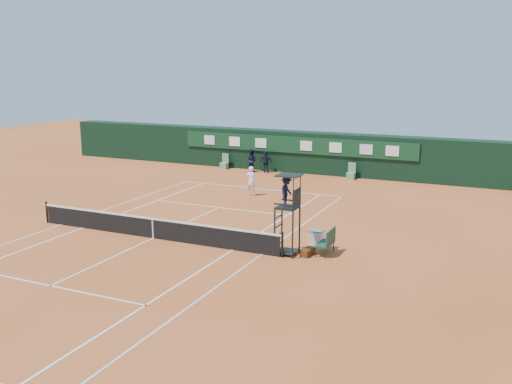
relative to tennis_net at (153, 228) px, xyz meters
The scene contains 14 objects.
ground 0.51m from the tennis_net, ahead, with size 90.00×90.00×0.00m, color #C5612E.
court_lines 0.50m from the tennis_net, ahead, with size 11.05×23.85×0.01m.
tennis_net is the anchor object (origin of this frame).
back_wall 18.77m from the tennis_net, 90.00° to the left, with size 40.00×1.65×3.00m.
linesman_chair_left 18.33m from the tennis_net, 107.46° to the left, with size 0.55×0.50×1.15m.
linesman_chair_right 18.05m from the tennis_net, 75.57° to the left, with size 0.55×0.50×1.15m.
umpire_chair 6.73m from the tennis_net, ahead, with size 0.96×0.95×3.42m.
player_bench 8.06m from the tennis_net, ahead, with size 0.56×1.20×1.10m.
tennis_bag 7.31m from the tennis_net, ahead, with size 0.34×0.78×0.29m, color black.
cooler 7.48m from the tennis_net, 18.11° to the left, with size 0.57×0.57×0.65m.
tennis_ball 9.33m from the tennis_net, 94.54° to the left, with size 0.06×0.06×0.06m, color #C4DC33.
player 9.93m from the tennis_net, 88.04° to the left, with size 0.66×0.44×1.82m, color white.
ball_kid_left 17.48m from the tennis_net, 100.08° to the left, with size 0.82×0.64×1.70m, color black.
ball_kid_right 17.46m from the tennis_net, 96.34° to the left, with size 0.94×0.39×1.60m, color black.
Camera 1 is at (14.78, -20.86, 7.76)m, focal length 40.00 mm.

